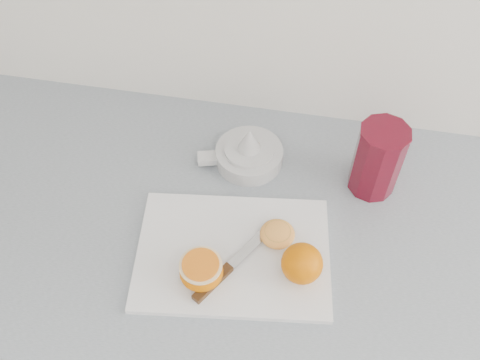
{
  "coord_description": "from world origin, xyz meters",
  "views": [
    {
      "loc": [
        -0.22,
        1.16,
        1.71
      ],
      "look_at": [
        -0.32,
        1.74,
        0.96
      ],
      "focal_mm": 40.0,
      "sensor_mm": 36.0,
      "label": 1
    }
  ],
  "objects_px": {
    "cutting_board": "(233,253)",
    "citrus_juicer": "(248,153)",
    "red_tumbler": "(377,162)",
    "counter": "(279,327)",
    "half_orange": "(201,271)"
  },
  "relations": [
    {
      "from": "red_tumbler",
      "to": "half_orange",
      "type": "bearing_deg",
      "value": -136.25
    },
    {
      "from": "counter",
      "to": "red_tumbler",
      "type": "height_order",
      "value": "red_tumbler"
    },
    {
      "from": "red_tumbler",
      "to": "citrus_juicer",
      "type": "bearing_deg",
      "value": 176.23
    },
    {
      "from": "citrus_juicer",
      "to": "counter",
      "type": "bearing_deg",
      "value": -53.32
    },
    {
      "from": "citrus_juicer",
      "to": "red_tumbler",
      "type": "bearing_deg",
      "value": -3.77
    },
    {
      "from": "counter",
      "to": "red_tumbler",
      "type": "distance_m",
      "value": 0.55
    },
    {
      "from": "cutting_board",
      "to": "citrus_juicer",
      "type": "height_order",
      "value": "citrus_juicer"
    },
    {
      "from": "counter",
      "to": "cutting_board",
      "type": "height_order",
      "value": "cutting_board"
    },
    {
      "from": "counter",
      "to": "half_orange",
      "type": "xyz_separation_m",
      "value": [
        -0.14,
        -0.13,
        0.48
      ]
    },
    {
      "from": "counter",
      "to": "citrus_juicer",
      "type": "xyz_separation_m",
      "value": [
        -0.11,
        0.15,
        0.47
      ]
    },
    {
      "from": "cutting_board",
      "to": "citrus_juicer",
      "type": "relative_size",
      "value": 1.98
    },
    {
      "from": "cutting_board",
      "to": "red_tumbler",
      "type": "bearing_deg",
      "value": 41.3
    },
    {
      "from": "counter",
      "to": "citrus_juicer",
      "type": "relative_size",
      "value": 15.04
    },
    {
      "from": "half_orange",
      "to": "red_tumbler",
      "type": "bearing_deg",
      "value": 43.75
    },
    {
      "from": "cutting_board",
      "to": "citrus_juicer",
      "type": "bearing_deg",
      "value": 92.99
    }
  ]
}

